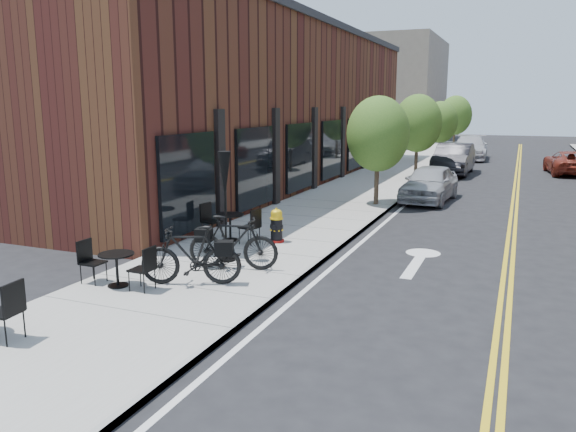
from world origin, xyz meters
The scene contains 18 objects.
ground centered at (0.00, 0.00, 0.00)m, with size 120.00×120.00×0.00m, color black.
sidewalk_near centered at (-2.00, 10.00, 0.06)m, with size 4.00×70.00×0.12m, color #9E9B93.
building_near centered at (-6.50, 14.00, 3.50)m, with size 5.00×28.00×7.00m, color #401814.
bg_building_left centered at (-8.00, 48.00, 5.00)m, with size 8.00×14.00×10.00m, color #726656.
tree_near_a centered at (-0.60, 9.00, 2.60)m, with size 2.20×2.20×3.81m.
tree_near_b centered at (-0.60, 17.00, 2.71)m, with size 2.30×2.30×3.98m.
tree_near_c centered at (-0.60, 25.00, 2.53)m, with size 2.10×2.10×3.67m.
tree_near_d centered at (-0.60, 33.00, 2.79)m, with size 2.40×2.40×4.11m.
fire_hydrant centered at (-1.64, 2.50, 0.54)m, with size 0.40×0.40×0.90m.
bicycle_left centered at (-1.80, -1.34, 0.72)m, with size 0.56×1.99×1.20m, color black.
bicycle_right centered at (-1.53, -0.09, 0.71)m, with size 0.56×1.97×1.18m, color black.
bistro_set_b centered at (-3.09, -2.00, 0.56)m, with size 1.60×0.70×0.87m.
bistro_set_c centered at (-2.82, 2.17, 0.58)m, with size 1.75×0.86×0.92m.
patio_umbrella centered at (-2.00, 0.45, 1.91)m, with size 0.40×0.40×2.50m.
parked_car_a centered at (0.96, 11.02, 0.69)m, with size 1.63×4.06×1.38m, color #9FA1A7.
parked_car_b centered at (0.85, 19.88, 0.81)m, with size 1.70×4.89×1.61m, color black.
parked_car_c centered at (0.92, 28.62, 0.78)m, with size 2.19×5.39×1.57m, color #B9BABF.
parked_car_far centered at (6.44, 22.16, 0.62)m, with size 2.04×4.43×1.23m, color maroon.
Camera 1 is at (4.06, -10.48, 3.66)m, focal length 35.00 mm.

